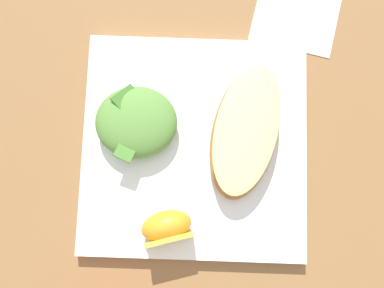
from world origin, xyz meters
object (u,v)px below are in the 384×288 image
Objects in this scene: cheesy_pizza_bread at (243,131)px; orange_wedge_front at (164,227)px; green_salad_pile at (133,122)px; paper_napkin at (295,11)px; white_plate at (192,146)px.

cheesy_pizza_bread is 2.71× the size of orange_wedge_front.
green_salad_pile and orange_wedge_front have the same top height.
orange_wedge_front is 0.61× the size of paper_napkin.
white_plate is at bearing -124.73° from paper_napkin.
cheesy_pizza_bread reaches higher than white_plate.
cheesy_pizza_bread is 0.19m from paper_napkin.
green_salad_pile is at bearing 108.87° from orange_wedge_front.
cheesy_pizza_bread is 1.66× the size of paper_napkin.
cheesy_pizza_bread reaches higher than paper_napkin.
green_salad_pile is 0.91× the size of paper_napkin.
paper_napkin is at bearing 67.86° from cheesy_pizza_bread.
white_plate reaches higher than paper_napkin.
paper_napkin is at bearing 61.10° from orange_wedge_front.
cheesy_pizza_bread is at bearing 15.37° from white_plate.
paper_napkin is (0.07, 0.17, -0.03)m from cheesy_pizza_bread.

